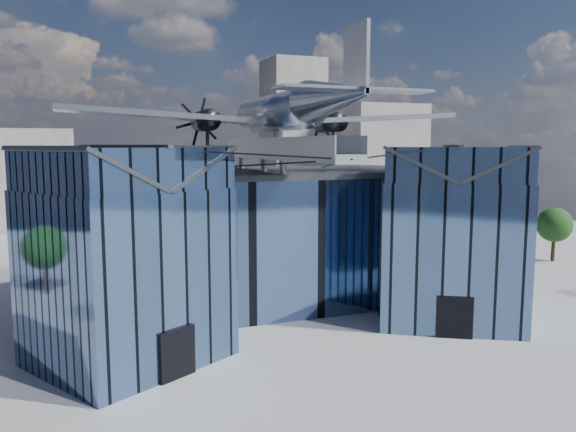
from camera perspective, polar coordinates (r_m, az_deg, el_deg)
name	(u,v)px	position (r m, az deg, el deg)	size (l,w,h in m)	color
ground_plane	(299,332)	(36.53, 1.13, -11.65)	(120.00, 120.00, 0.00)	gray
museum	(269,233)	(40.52, -1.91, -1.69)	(32.88, 24.50, 17.60)	#476490
bg_towers	(180,157)	(83.82, -10.89, 5.87)	(77.00, 24.50, 26.00)	gray
tree_side_e	(555,225)	(63.18, 25.45, -0.82)	(3.93, 3.93, 5.52)	black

